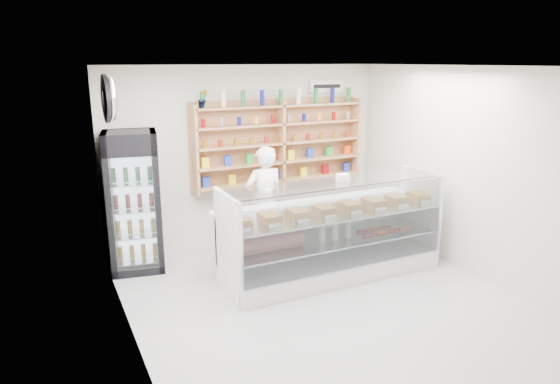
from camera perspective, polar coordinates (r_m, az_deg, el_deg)
room at (r=5.71m, az=5.94°, el=-0.09°), size 5.00×5.00×5.00m
display_counter at (r=6.89m, az=5.93°, el=-6.53°), size 3.04×0.91×1.33m
shop_worker at (r=7.42m, az=-1.80°, el=-1.07°), size 0.61×0.40×1.66m
drinks_cooler at (r=7.14m, az=-16.34°, el=-1.06°), size 0.81×0.80×1.95m
wall_shelving at (r=7.91m, az=0.07°, el=5.61°), size 2.84×0.28×1.33m
potted_plant at (r=7.36m, az=-8.84°, el=10.49°), size 0.15×0.13×0.26m
security_mirror at (r=5.93m, az=-18.83°, el=10.07°), size 0.15×0.50×0.50m
wall_sign at (r=8.37m, az=5.34°, el=11.95°), size 0.62×0.03×0.20m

